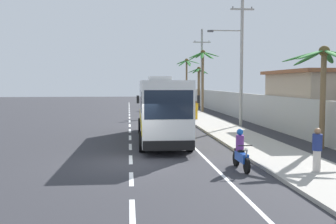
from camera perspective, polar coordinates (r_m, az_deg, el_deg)
The scene contains 15 objects.
ground_plane at distance 16.60m, azimuth -5.58°, elevation -7.61°, with size 160.00×160.00×0.00m, color #303035.
sidewalk_kerb at distance 27.33m, azimuth 8.70°, elevation -2.76°, with size 3.20×90.00×0.14m, color #A8A399.
lane_markings at distance 31.31m, azimuth -2.07°, elevation -1.93°, with size 3.54×71.08×0.01m.
boundary_wall at distance 32.14m, azimuth 13.49°, elevation 0.34°, with size 0.24×60.00×2.49m, color #B2B2AD.
coach_bus_foreground at distance 22.77m, azimuth -1.06°, elevation 0.74°, with size 3.00×11.18×3.84m.
motorcycle_beside_bus at distance 31.10m, azimuth 1.54°, elevation -0.81°, with size 0.56×1.96×1.53m.
motorcycle_trailing at distance 15.50m, azimuth 10.84°, elevation -6.05°, with size 0.56×1.96×1.61m.
pedestrian_near_kerb at distance 34.63m, azimuth 4.23°, elevation 0.35°, with size 0.36×0.36×1.68m.
pedestrian_midwalk at distance 15.33m, azimuth 21.42°, elevation -5.12°, with size 0.36×0.36×1.63m.
utility_pole_mid at distance 30.26m, azimuth 10.79°, elevation 8.25°, with size 3.62×0.24×10.49m.
utility_pole_far at distance 45.71m, azimuth 5.07°, elevation 6.40°, with size 2.09×0.24×9.78m.
palm_nearest at distance 21.37m, azimuth 22.28°, elevation 5.81°, with size 4.10×4.10×5.36m.
palm_second at distance 52.94m, azimuth 2.82°, elevation 6.14°, with size 3.23×3.38×6.81m.
palm_third at distance 43.70m, azimuth 5.23°, elevation 6.97°, with size 3.66×3.57×7.18m.
palm_fourth at distance 55.12m, azimuth 4.63°, elevation 4.84°, with size 3.02×3.11×5.76m.
Camera 1 is at (-0.07, -16.24, 3.44)m, focal length 40.73 mm.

